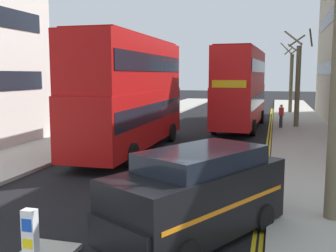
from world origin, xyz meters
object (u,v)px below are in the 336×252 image
(keep_left_bollard, at_px, (30,239))
(double_decker_bus_oncoming, at_px, (241,86))
(taxi_minivan, at_px, (195,195))
(double_decker_bus_away, at_px, (131,91))
(pedestrian_far, at_px, (281,116))

(keep_left_bollard, relative_size, double_decker_bus_oncoming, 0.10)
(taxi_minivan, bearing_deg, double_decker_bus_oncoming, 91.91)
(double_decker_bus_oncoming, relative_size, taxi_minivan, 2.13)
(taxi_minivan, bearing_deg, double_decker_bus_away, 118.25)
(double_decker_bus_away, bearing_deg, keep_left_bollard, -79.01)
(pedestrian_far, bearing_deg, keep_left_bollard, -102.84)
(double_decker_bus_oncoming, bearing_deg, pedestrian_far, 1.50)
(keep_left_bollard, relative_size, pedestrian_far, 0.69)
(double_decker_bus_away, relative_size, taxi_minivan, 2.12)
(double_decker_bus_away, distance_m, pedestrian_far, 12.73)
(keep_left_bollard, distance_m, double_decker_bus_oncoming, 22.27)
(taxi_minivan, relative_size, pedestrian_far, 3.16)
(pedestrian_far, bearing_deg, double_decker_bus_oncoming, -178.50)
(double_decker_bus_oncoming, xyz_separation_m, taxi_minivan, (0.66, -19.78, -1.96))
(double_decker_bus_oncoming, height_order, taxi_minivan, double_decker_bus_oncoming)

